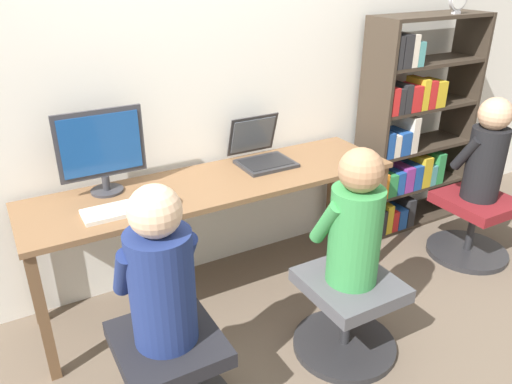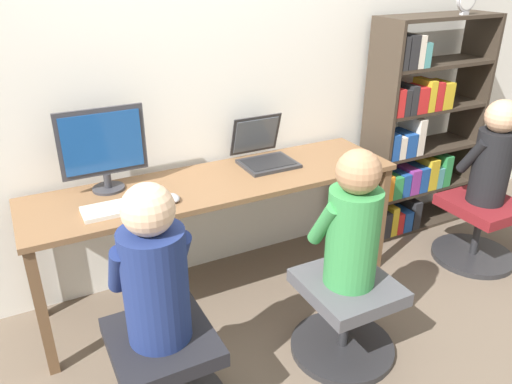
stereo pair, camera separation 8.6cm
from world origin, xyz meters
The scene contains 14 objects.
ground_plane centered at (0.00, 0.00, 0.00)m, with size 14.00×14.00×0.00m, color brown.
wall_back centered at (0.00, 0.62, 1.30)m, with size 10.00×0.05×2.60m.
desk centered at (0.00, 0.28, 0.66)m, with size 2.10×0.55×0.74m.
desktop_monitor centered at (-0.57, 0.44, 0.97)m, with size 0.45×0.17×0.45m.
laptop centered at (0.36, 0.40, 0.79)m, with size 0.32×0.34×0.27m.
keyboard centered at (-0.56, 0.17, 0.75)m, with size 0.38×0.16×0.03m.
computer_mouse_by_keyboard centered at (-0.30, 0.15, 0.75)m, with size 0.06×0.10×0.03m.
office_chair_left centered at (-0.58, -0.45, 0.23)m, with size 0.54×0.54×0.43m.
office_chair_right centered at (0.35, -0.49, 0.23)m, with size 0.54×0.54×0.43m.
person_at_monitor centered at (-0.58, -0.44, 0.75)m, with size 0.32×0.31×0.69m.
person_at_laptop centered at (0.35, -0.49, 0.75)m, with size 0.31×0.29×0.68m.
bookshelf centered at (1.55, 0.38, 0.70)m, with size 0.88×0.31×1.53m.
office_chair_side centered at (1.67, -0.18, 0.23)m, with size 0.54×0.54×0.43m.
person_near_shelf centered at (1.67, -0.18, 0.75)m, with size 0.28×0.28×0.67m.
Camera 1 is at (-1.05, -2.03, 1.86)m, focal length 35.00 mm.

